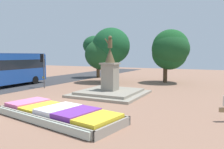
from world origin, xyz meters
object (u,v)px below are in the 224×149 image
flower_planter (58,114)px  statue_monument (110,86)px  city_bus (2,68)px  traffic_light_mid_block (43,65)px

flower_planter → statue_monument: size_ratio=1.35×
flower_planter → statue_monument: (-0.68, 7.22, 0.42)m
flower_planter → city_bus: (-12.25, 6.03, 1.70)m
flower_planter → traffic_light_mid_block: 11.46m
statue_monument → city_bus: bearing=-174.1°
traffic_light_mid_block → city_bus: city_bus is taller
traffic_light_mid_block → city_bus: (-3.94, -1.59, -0.36)m
flower_planter → city_bus: city_bus is taller
flower_planter → statue_monument: 7.27m
traffic_light_mid_block → statue_monument: bearing=-3.0°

